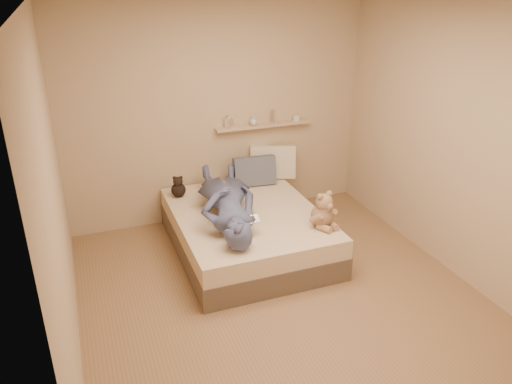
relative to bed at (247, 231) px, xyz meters
name	(u,v)px	position (x,y,z in m)	size (l,w,h in m)	color
room	(284,167)	(0.00, -0.93, 1.08)	(3.80, 3.80, 3.80)	#866445
bed	(247,231)	(0.00, 0.00, 0.00)	(1.50, 1.90, 0.45)	brown
game_console	(250,220)	(-0.15, -0.50, 0.40)	(0.20, 0.10, 0.07)	#ADAEB4
teddy_bear	(323,212)	(0.60, -0.58, 0.38)	(0.30, 0.31, 0.38)	olive
dark_plush	(178,188)	(-0.59, 0.65, 0.34)	(0.17, 0.17, 0.26)	black
pillow_cream	(273,162)	(0.64, 0.83, 0.43)	(0.55, 0.16, 0.40)	beige
pillow_grey	(254,171)	(0.35, 0.69, 0.40)	(0.50, 0.14, 0.34)	#575C69
person	(227,201)	(-0.23, -0.04, 0.42)	(0.58, 1.59, 0.38)	#4B5277
wall_shelf	(264,125)	(0.55, 0.91, 0.88)	(1.20, 0.12, 0.03)	tan
shelf_bottles	(254,120)	(0.42, 0.91, 0.96)	(0.96, 0.10, 0.17)	white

